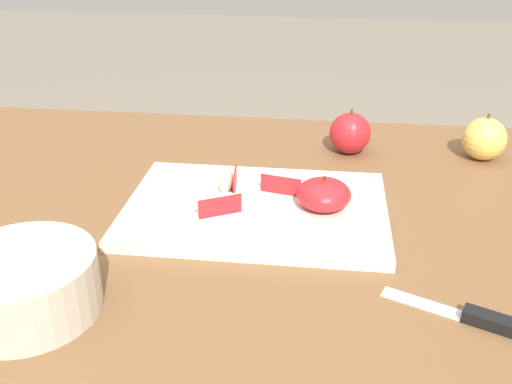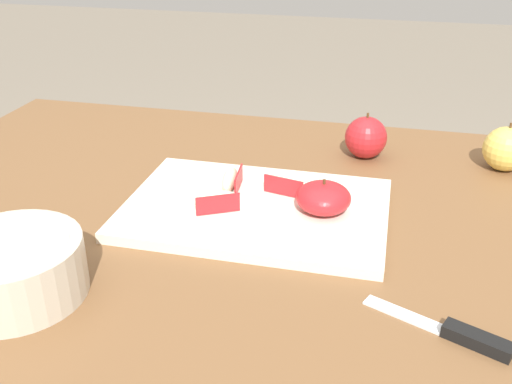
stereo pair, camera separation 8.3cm
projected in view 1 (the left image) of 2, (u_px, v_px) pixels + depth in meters
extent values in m
cube|color=brown|center=(230.00, 224.00, 0.85)|extent=(1.16, 0.84, 0.03)
cube|color=brown|center=(45.00, 277.00, 1.40)|extent=(0.06, 0.06, 0.75)
cube|color=brown|center=(492.00, 310.00, 1.29)|extent=(0.06, 0.06, 0.75)
cube|color=beige|center=(256.00, 209.00, 0.84)|extent=(0.37, 0.26, 0.02)
ellipsoid|color=#B21E23|center=(324.00, 194.00, 0.82)|extent=(0.08, 0.08, 0.04)
cylinder|color=#4C3319|center=(325.00, 179.00, 0.81)|extent=(0.00, 0.00, 0.01)
ellipsoid|color=beige|center=(217.00, 202.00, 0.81)|extent=(0.07, 0.05, 0.03)
cube|color=#B21E23|center=(220.00, 206.00, 0.80)|extent=(0.06, 0.03, 0.03)
ellipsoid|color=beige|center=(226.00, 181.00, 0.88)|extent=(0.03, 0.07, 0.03)
cube|color=#B21E23|center=(234.00, 181.00, 0.87)|extent=(0.01, 0.06, 0.03)
ellipsoid|color=beige|center=(283.00, 182.00, 0.87)|extent=(0.07, 0.04, 0.03)
cube|color=#B21E23|center=(281.00, 185.00, 0.86)|extent=(0.06, 0.02, 0.03)
cube|color=silver|center=(421.00, 303.00, 0.66)|extent=(0.09, 0.05, 0.00)
cube|color=black|center=(497.00, 323.00, 0.62)|extent=(0.07, 0.05, 0.01)
sphere|color=#B21E23|center=(350.00, 133.00, 1.03)|extent=(0.07, 0.07, 0.07)
cylinder|color=#4C3319|center=(352.00, 113.00, 1.02)|extent=(0.00, 0.00, 0.01)
sphere|color=#DBBC51|center=(484.00, 139.00, 1.01)|extent=(0.07, 0.07, 0.07)
cylinder|color=#4C3319|center=(488.00, 117.00, 0.99)|extent=(0.00, 0.00, 0.01)
cylinder|color=#BCB29E|center=(24.00, 285.00, 0.63)|extent=(0.16, 0.16, 0.07)
cylinder|color=white|center=(23.00, 280.00, 0.63)|extent=(0.13, 0.13, 0.06)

